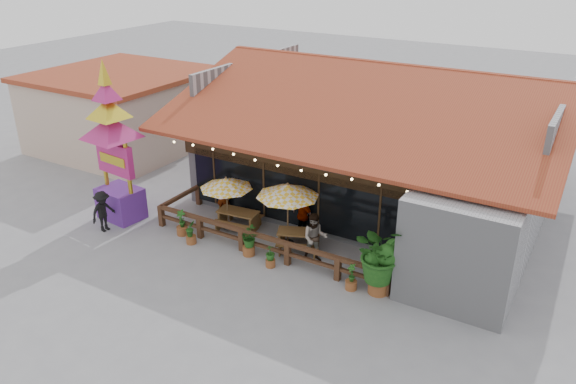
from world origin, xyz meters
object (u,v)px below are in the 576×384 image
Objects in this scene: pedestrian at (103,211)px; umbrella_left at (226,183)px; umbrella_right at (288,191)px; tropical_plant at (381,255)px; picnic_table_right at (299,237)px; picnic_table_left at (238,217)px; thai_sign_tower at (111,132)px.

umbrella_left is at bearing -54.26° from pedestrian.
tropical_plant is at bearing -17.45° from umbrella_right.
picnic_table_right is at bearing -0.68° from umbrella_left.
umbrella_right reaches higher than pedestrian.
umbrella_left is at bearing -157.02° from picnic_table_left.
umbrella_right is 1.82m from picnic_table_right.
tropical_plant is at bearing -11.73° from picnic_table_left.
umbrella_left is 1.54× the size of picnic_table_left.
picnic_table_right is at bearing -4.07° from picnic_table_left.
umbrella_right is 1.31× the size of picnic_table_right.
picnic_table_right is 8.56m from thai_sign_tower.
thai_sign_tower is 2.81× the size of tropical_plant.
tropical_plant reaches higher than picnic_table_right.
umbrella_right is 1.53× the size of pedestrian.
tropical_plant is at bearing 1.37° from thai_sign_tower.
umbrella_left is at bearing 179.32° from picnic_table_right.
thai_sign_tower is 4.18× the size of pedestrian.
tropical_plant is at bearing -79.62° from pedestrian.
umbrella_left is at bearing 18.42° from thai_sign_tower.
picnic_table_left reaches higher than picnic_table_right.
tropical_plant is (7.03, -1.21, -0.52)m from umbrella_left.
umbrella_right is 1.47× the size of picnic_table_left.
umbrella_right is (2.74, 0.14, 0.25)m from umbrella_left.
thai_sign_tower is (-7.19, -1.62, 1.56)m from umbrella_right.
thai_sign_tower is 3.18m from pedestrian.
picnic_table_right is at bearing -17.00° from umbrella_right.
pedestrian is at bearing -157.68° from umbrella_right.
umbrella_left is at bearing 170.26° from tropical_plant.
picnic_table_left is 6.84m from tropical_plant.
umbrella_right is 7.58m from pedestrian.
umbrella_right is 2.89m from picnic_table_left.
tropical_plant is (11.48, 0.27, -2.33)m from thai_sign_tower.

